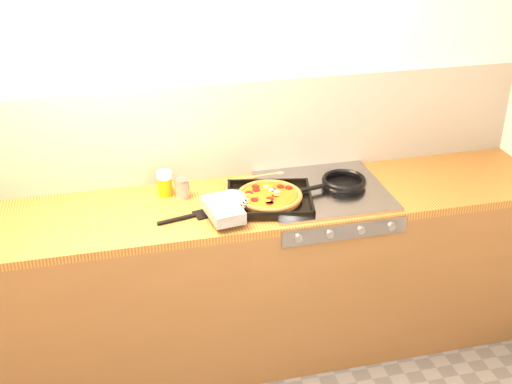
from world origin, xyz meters
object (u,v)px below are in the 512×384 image
object	(u,v)px
pizza_on_tray	(257,199)
frying_pan	(343,182)
tomato_can	(182,188)
juice_glass	(165,183)

from	to	relation	value
pizza_on_tray	frying_pan	distance (m)	0.47
tomato_can	pizza_on_tray	bearing A→B (deg)	-29.59
tomato_can	juice_glass	size ratio (longest dim) A/B	0.79
juice_glass	tomato_can	bearing A→B (deg)	-30.29
frying_pan	juice_glass	bearing A→B (deg)	170.86
pizza_on_tray	frying_pan	size ratio (longest dim) A/B	1.45
pizza_on_tray	juice_glass	distance (m)	0.47
tomato_can	frying_pan	bearing A→B (deg)	-6.76
tomato_can	juice_glass	distance (m)	0.09
pizza_on_tray	juice_glass	world-z (taller)	juice_glass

